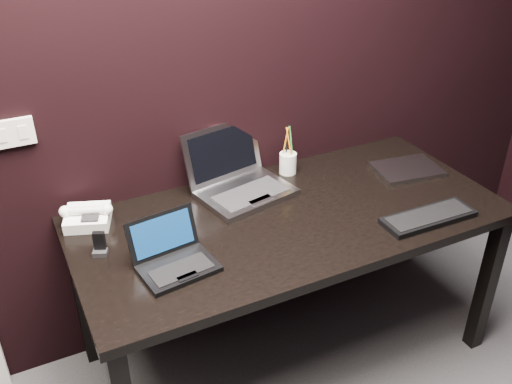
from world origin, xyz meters
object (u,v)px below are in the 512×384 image
mobile_phone (100,246)px  pen_cup (288,162)px  silver_laptop (240,182)px  desk_phone (88,217)px  closed_laptop (407,169)px  netbook (174,258)px  ext_keyboard (428,217)px  desk (290,231)px

mobile_phone → pen_cup: 0.92m
silver_laptop → desk_phone: size_ratio=2.06×
silver_laptop → closed_laptop: bearing=-12.6°
closed_laptop → mobile_phone: size_ratio=3.63×
netbook → mobile_phone: bearing=138.5°
netbook → closed_laptop: size_ratio=0.90×
ext_keyboard → closed_laptop: bearing=62.5°
silver_laptop → pen_cup: 0.27m
desk_phone → pen_cup: 0.89m
desk → mobile_phone: bearing=174.0°
desk_phone → pen_cup: bearing=1.8°
silver_laptop → pen_cup: size_ratio=1.92×
desk → closed_laptop: 0.66m
ext_keyboard → mobile_phone: (-1.19, 0.35, 0.02)m
pen_cup → closed_laptop: bearing=-24.9°
desk_phone → ext_keyboard: bearing=-24.9°
netbook → silver_laptop: bearing=40.8°
mobile_phone → desk: bearing=-6.0°
desk → netbook: (-0.52, -0.11, 0.11)m
closed_laptop → silver_laptop: bearing=167.4°
silver_laptop → ext_keyboard: size_ratio=1.11×
desk → pen_cup: (0.16, 0.31, 0.13)m
netbook → mobile_phone: size_ratio=3.25×
desk → closed_laptop: closed_laptop is taller
closed_laptop → desk: bearing=-172.8°
mobile_phone → pen_cup: size_ratio=0.39×
netbook → silver_laptop: (0.42, 0.36, 0.02)m
ext_keyboard → mobile_phone: mobile_phone is taller
netbook → closed_laptop: bearing=9.4°
mobile_phone → ext_keyboard: bearing=-16.3°
ext_keyboard → mobile_phone: bearing=163.7°
netbook → pen_cup: (0.68, 0.42, 0.02)m
silver_laptop → closed_laptop: (0.75, -0.17, -0.04)m
netbook → ext_keyboard: (0.98, -0.16, -0.02)m
desk_phone → desk: bearing=-21.0°
ext_keyboard → closed_laptop: size_ratio=1.24×
desk_phone → mobile_phone: (-0.00, -0.20, -0.00)m
ext_keyboard → pen_cup: size_ratio=1.74×
desk → desk_phone: bearing=159.0°
netbook → silver_laptop: size_ratio=0.66×
silver_laptop → closed_laptop: silver_laptop is taller
closed_laptop → mobile_phone: mobile_phone is taller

